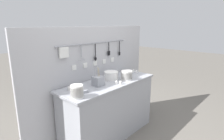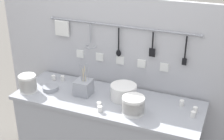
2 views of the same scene
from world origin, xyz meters
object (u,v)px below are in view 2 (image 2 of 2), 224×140
at_px(cutlery_caddy, 84,87).
at_px(cup_edge_far, 99,105).
at_px(cup_by_caddy, 193,115).
at_px(cup_back_right, 100,109).
at_px(cup_back_left, 182,103).
at_px(plate_stack, 124,92).
at_px(cup_edge_near, 63,78).
at_px(cup_mid_row, 195,110).
at_px(bowl_stack_nested_right, 28,83).
at_px(cup_beside_plates, 54,78).
at_px(bowl_stack_tall_left, 133,105).
at_px(steel_mixing_bowl, 51,88).

distance_m(cutlery_caddy, cup_edge_far, 0.26).
height_order(cutlery_caddy, cup_by_caddy, cutlery_caddy).
xyz_separation_m(cup_by_caddy, cup_back_right, (-0.66, -0.19, 0.00)).
bearing_deg(cup_back_right, cutlery_caddy, 140.28).
bearing_deg(cup_by_caddy, cup_back_left, 128.80).
height_order(plate_stack, cup_edge_near, plate_stack).
relative_size(cup_mid_row, cup_by_caddy, 1.00).
height_order(bowl_stack_nested_right, cup_mid_row, bowl_stack_nested_right).
xyz_separation_m(cup_beside_plates, cup_back_left, (1.17, -0.00, 0.00)).
xyz_separation_m(plate_stack, cup_back_left, (0.46, 0.07, -0.04)).
xyz_separation_m(cup_back_left, cup_edge_far, (-0.59, -0.27, 0.00)).
height_order(bowl_stack_nested_right, plate_stack, bowl_stack_nested_right).
height_order(bowl_stack_tall_left, cup_back_left, bowl_stack_tall_left).
height_order(bowl_stack_nested_right, cup_back_left, bowl_stack_nested_right).
relative_size(cup_edge_near, cup_edge_far, 1.00).
xyz_separation_m(steel_mixing_bowl, cutlery_caddy, (0.30, 0.05, 0.05)).
bearing_deg(cutlery_caddy, cup_edge_far, -34.90).
distance_m(plate_stack, cup_edge_near, 0.64).
height_order(plate_stack, cup_beside_plates, plate_stack).
bearing_deg(cup_edge_far, bowl_stack_nested_right, 179.48).
xyz_separation_m(bowl_stack_nested_right, cutlery_caddy, (0.46, 0.14, -0.01)).
distance_m(cup_beside_plates, cup_back_right, 0.70).
distance_m(cup_edge_near, cup_edge_far, 0.59).
distance_m(cup_edge_near, cup_back_right, 0.64).
bearing_deg(cup_back_left, cup_mid_row, -28.73).
xyz_separation_m(cup_back_left, cup_mid_row, (0.11, -0.06, 0.00)).
relative_size(steel_mixing_bowl, cup_mid_row, 2.99).
bearing_deg(cup_mid_row, cup_back_right, -158.32).
height_order(plate_stack, cutlery_caddy, cutlery_caddy).
bearing_deg(steel_mixing_bowl, cup_edge_near, 89.51).
height_order(steel_mixing_bowl, cup_back_left, cup_back_left).
xyz_separation_m(cup_mid_row, cup_back_right, (-0.67, -0.27, 0.00)).
bearing_deg(cup_back_right, steel_mixing_bowl, 164.15).
distance_m(cup_by_caddy, cup_edge_near, 1.21).
bearing_deg(cup_by_caddy, bowl_stack_tall_left, -165.11).
height_order(cup_back_left, cup_edge_far, same).
distance_m(steel_mixing_bowl, cutlery_caddy, 0.31).
xyz_separation_m(cutlery_caddy, cup_back_right, (0.24, -0.20, -0.04)).
bearing_deg(cutlery_caddy, cup_back_left, 9.25).
distance_m(steel_mixing_bowl, cup_edge_near, 0.20).
relative_size(cup_beside_plates, cup_by_caddy, 1.00).
distance_m(bowl_stack_nested_right, bowl_stack_tall_left, 0.94).
relative_size(cutlery_caddy, cup_mid_row, 6.06).
bearing_deg(cup_by_caddy, cutlery_caddy, 179.63).
relative_size(bowl_stack_nested_right, cup_mid_row, 3.23).
xyz_separation_m(plate_stack, cutlery_caddy, (-0.33, -0.06, 0.01)).
xyz_separation_m(bowl_stack_nested_right, steel_mixing_bowl, (0.16, 0.09, -0.06)).
distance_m(cup_beside_plates, cup_mid_row, 1.29).
distance_m(plate_stack, cup_beside_plates, 0.71).
relative_size(bowl_stack_nested_right, cup_edge_far, 3.23).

